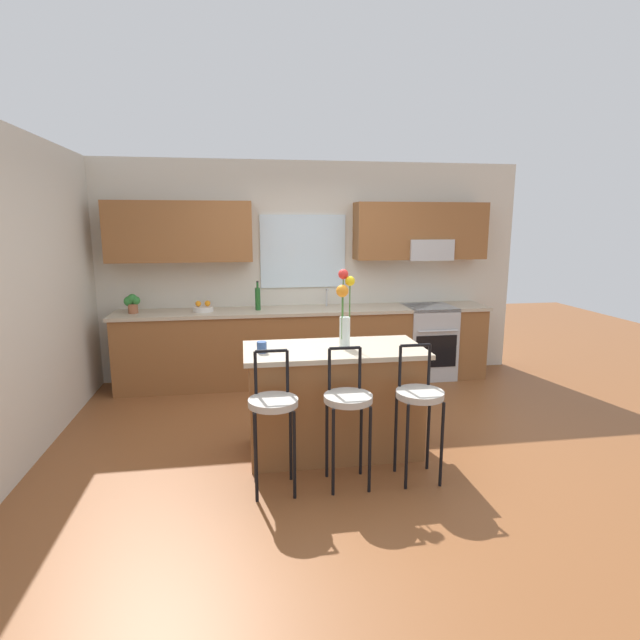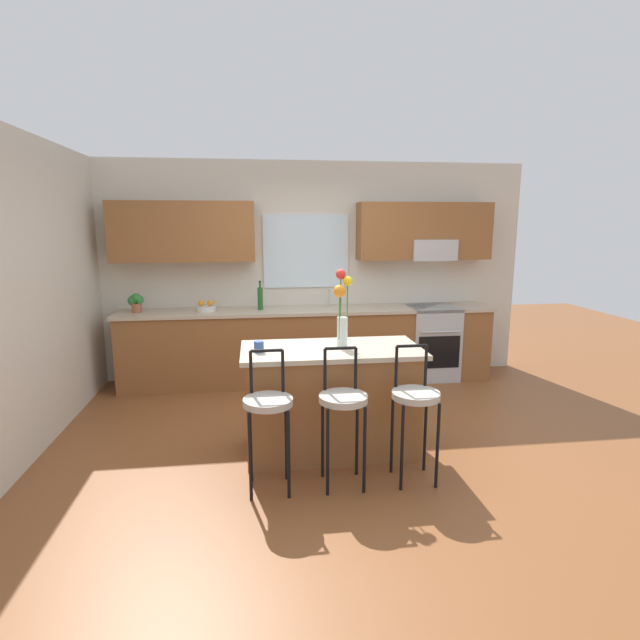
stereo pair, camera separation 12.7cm
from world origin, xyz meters
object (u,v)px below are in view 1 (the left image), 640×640
oven_range (427,341)px  mug_ceramic (262,347)px  kitchen_island (333,399)px  bar_stool_near (273,408)px  flower_vase (345,308)px  bottle_olive_oil (258,298)px  fruit_bowl_oranges (203,308)px  bar_stool_middle (348,404)px  potted_plant_small (132,302)px  bar_stool_far (419,400)px

oven_range → mug_ceramic: 3.01m
kitchen_island → bar_stool_near: size_ratio=1.44×
flower_vase → bottle_olive_oil: size_ratio=1.87×
flower_vase → fruit_bowl_oranges: 2.38m
bar_stool_middle → mug_ceramic: (-0.60, 0.51, 0.33)m
bar_stool_middle → mug_ceramic: bearing=139.6°
flower_vase → potted_plant_small: size_ratio=2.90×
oven_range → flower_vase: flower_vase is taller
bar_stool_middle → bottle_olive_oil: bottle_olive_oil is taller
kitchen_island → bottle_olive_oil: bearing=106.0°
flower_vase → fruit_bowl_oranges: bearing=123.4°
bar_stool_far → potted_plant_small: bearing=135.1°
bar_stool_far → fruit_bowl_oranges: (-1.76, 2.55, 0.32)m
bar_stool_far → mug_ceramic: bearing=156.0°
kitchen_island → flower_vase: bearing=-3.9°
oven_range → bottle_olive_oil: 2.23m
kitchen_island → flower_vase: (0.09, -0.01, 0.79)m
oven_range → bar_stool_middle: bearing=-122.2°
kitchen_island → bar_stool_middle: (0.00, -0.58, 0.17)m
bar_stool_far → fruit_bowl_oranges: bearing=124.6°
mug_ceramic → oven_range: bearing=42.5°
mug_ceramic → bottle_olive_oil: 2.04m
potted_plant_small → bar_stool_middle: bearing=-51.8°
bar_stool_near → fruit_bowl_oranges: 2.65m
kitchen_island → bar_stool_far: bearing=-46.6°
fruit_bowl_oranges → potted_plant_small: bearing=179.9°
potted_plant_small → kitchen_island: bearing=-44.4°
kitchen_island → bar_stool_middle: size_ratio=1.44×
oven_range → bar_stool_far: size_ratio=0.88×
mug_ceramic → bottle_olive_oil: bearing=88.9°
bar_stool_near → bar_stool_far: (1.10, 0.00, 0.00)m
fruit_bowl_oranges → bottle_olive_oil: size_ratio=0.69×
bar_stool_far → potted_plant_small: (-2.56, 2.55, 0.41)m
bottle_olive_oil → bar_stool_far: bearing=-66.4°
bar_stool_middle → bar_stool_far: 0.55m
bar_stool_near → mug_ceramic: bar_stool_near is taller
flower_vase → fruit_bowl_oranges: size_ratio=2.73×
bar_stool_far → fruit_bowl_oranges: fruit_bowl_oranges is taller
oven_range → mug_ceramic: mug_ceramic is taller
oven_range → potted_plant_small: (-3.59, 0.03, 0.59)m
kitchen_island → fruit_bowl_oranges: size_ratio=6.27×
kitchen_island → oven_range: bearing=50.7°
bar_stool_far → potted_plant_small: size_ratio=4.61×
oven_range → bar_stool_near: 3.31m
bar_stool_far → bottle_olive_oil: (-1.11, 2.55, 0.43)m
mug_ceramic → bar_stool_middle: bearing=-40.4°
bar_stool_middle → potted_plant_small: 3.27m
oven_range → fruit_bowl_oranges: bearing=179.5°
kitchen_island → bottle_olive_oil: (-0.56, 1.96, 0.60)m
bar_stool_near → potted_plant_small: 2.96m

